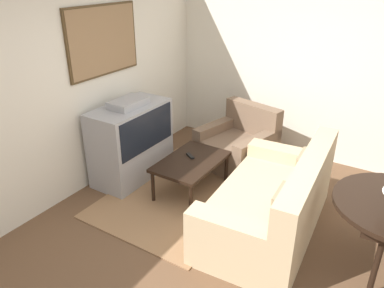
{
  "coord_description": "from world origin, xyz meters",
  "views": [
    {
      "loc": [
        -2.63,
        -1.32,
        2.62
      ],
      "look_at": [
        0.68,
        0.77,
        0.75
      ],
      "focal_mm": 35.0,
      "sensor_mm": 36.0,
      "label": 1
    }
  ],
  "objects_px": {
    "tv": "(132,141)",
    "couch": "(272,205)",
    "armchair": "(238,146)",
    "coffee_table": "(191,163)"
  },
  "relations": [
    {
      "from": "tv",
      "to": "armchair",
      "type": "bearing_deg",
      "value": -44.11
    },
    {
      "from": "armchair",
      "to": "coffee_table",
      "type": "bearing_deg",
      "value": -86.08
    },
    {
      "from": "tv",
      "to": "armchair",
      "type": "height_order",
      "value": "tv"
    },
    {
      "from": "armchair",
      "to": "coffee_table",
      "type": "xyz_separation_m",
      "value": [
        -1.0,
        0.16,
        0.13
      ]
    },
    {
      "from": "couch",
      "to": "coffee_table",
      "type": "height_order",
      "value": "couch"
    },
    {
      "from": "tv",
      "to": "coffee_table",
      "type": "distance_m",
      "value": 0.89
    },
    {
      "from": "coffee_table",
      "to": "couch",
      "type": "bearing_deg",
      "value": -98.76
    },
    {
      "from": "armchair",
      "to": "coffee_table",
      "type": "distance_m",
      "value": 1.02
    },
    {
      "from": "tv",
      "to": "couch",
      "type": "distance_m",
      "value": 2.03
    },
    {
      "from": "couch",
      "to": "coffee_table",
      "type": "relative_size",
      "value": 1.99
    }
  ]
}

